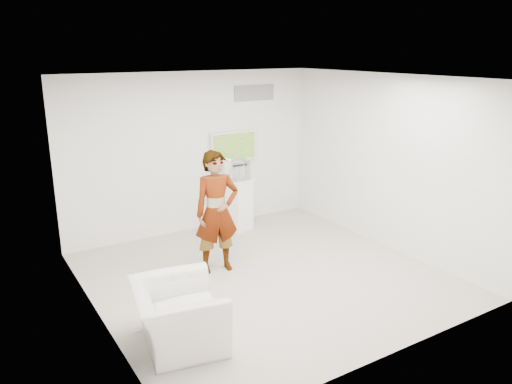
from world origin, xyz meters
The scene contains 10 objects.
room centered at (0.00, 0.00, 1.50)m, with size 5.01×5.01×3.00m.
tv centered at (0.85, 2.45, 1.55)m, with size 1.00×0.08×0.60m, color silver.
logo_decal centered at (1.35, 2.49, 2.55)m, with size 0.90×0.02×0.30m, color gray.
person centered at (-0.50, 0.59, 0.96)m, with size 0.70×0.46×1.92m, color silver.
armchair centered at (-1.85, -1.00, 0.37)m, with size 1.14×0.99×0.74m, color silver.
pedestal centered at (0.68, 2.03, 0.50)m, with size 0.49×0.49×1.00m, color white.
floor_uplight centered at (1.16, 2.33, 0.15)m, with size 0.19×0.19×0.29m, color white.
vitrine centered at (0.68, 2.03, 1.19)m, with size 0.38×0.38×0.38m, color white.
console centered at (0.68, 2.03, 1.10)m, with size 0.04×0.14×0.19m, color white.
wii_remote centered at (-0.23, 0.70, 1.73)m, with size 0.03×0.13×0.03m, color white.
Camera 1 is at (-3.84, -5.93, 3.39)m, focal length 35.00 mm.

